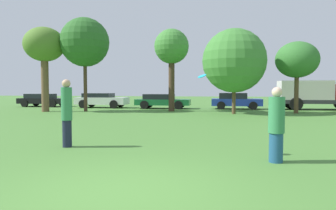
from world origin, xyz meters
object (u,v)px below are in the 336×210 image
object	(u,v)px
tree_3	(234,61)
parked_car_blue	(235,101)
tree_2	(172,48)
person_catcher	(276,125)
tree_1	(85,42)
tree_0	(44,46)
person_thrower	(67,112)
delivery_truck_red	(315,93)
frisbee	(202,76)
parked_car_black	(43,100)
parked_car_white	(101,100)
tree_4	(297,60)
parked_car_green	(162,101)

from	to	relation	value
tree_3	parked_car_blue	xyz separation A→B (m)	(0.29, 4.89, -2.76)
tree_2	tree_3	bearing A→B (deg)	-19.92
person_catcher	tree_1	distance (m)	18.19
tree_0	tree_1	xyz separation A→B (m)	(2.71, 0.73, 0.30)
person_thrower	tree_2	bearing A→B (deg)	96.68
delivery_truck_red	tree_0	bearing A→B (deg)	-165.08
tree_0	tree_3	size ratio (longest dim) A/B	1.08
person_catcher	frisbee	distance (m)	2.07
tree_2	parked_car_blue	xyz separation A→B (m)	(4.65, 3.30, -3.87)
person_thrower	person_catcher	distance (m)	5.57
tree_1	parked_car_black	size ratio (longest dim) A/B	1.54
parked_car_white	parked_car_blue	world-z (taller)	parked_car_blue
person_catcher	parked_car_blue	xyz separation A→B (m)	(-0.19, 18.47, -0.17)
tree_1	tree_4	distance (m)	14.62
person_catcher	tree_2	xyz separation A→B (m)	(-4.85, 15.17, 3.70)
tree_2	tree_4	distance (m)	8.53
person_thrower	tree_3	world-z (taller)	tree_3
parked_car_white	delivery_truck_red	bearing A→B (deg)	0.59
person_thrower	tree_4	distance (m)	16.74
parked_car_black	delivery_truck_red	xyz separation A→B (m)	(23.17, -0.17, 0.64)
person_thrower	delivery_truck_red	distance (m)	21.15
tree_0	parked_car_green	distance (m)	9.77
tree_4	delivery_truck_red	bearing A→B (deg)	60.55
frisbee	tree_2	size ratio (longest dim) A/B	0.04
person_catcher	tree_1	size ratio (longest dim) A/B	0.25
frisbee	tree_3	bearing A→B (deg)	84.74
tree_4	parked_car_blue	xyz separation A→B (m)	(-3.81, 3.75, -2.85)
tree_0	tree_3	xyz separation A→B (m)	(13.15, 0.34, -1.19)
tree_4	tree_0	bearing A→B (deg)	-175.11
tree_1	parked_car_blue	world-z (taller)	tree_1
frisbee	tree_4	bearing A→B (deg)	69.61
frisbee	person_thrower	bearing A→B (deg)	173.38
tree_0	delivery_truck_red	size ratio (longest dim) A/B	0.97
person_thrower	tree_4	size ratio (longest dim) A/B	0.40
tree_2	parked_car_green	bearing A→B (deg)	113.77
person_catcher	tree_3	world-z (taller)	tree_3
parked_car_black	parked_car_blue	bearing A→B (deg)	-2.21
person_thrower	tree_4	bearing A→B (deg)	65.91
tree_3	parked_car_blue	size ratio (longest dim) A/B	1.39
frisbee	delivery_truck_red	xyz separation A→B (m)	(7.56, 18.27, -0.68)
tree_2	parked_car_green	distance (m)	5.01
tree_0	tree_1	world-z (taller)	tree_1
parked_car_black	parked_car_green	world-z (taller)	parked_car_green
frisbee	tree_0	distance (m)	17.70
tree_3	parked_car_black	world-z (taller)	tree_3
parked_car_green	person_thrower	bearing A→B (deg)	-88.74
tree_0	parked_car_green	world-z (taller)	tree_0
tree_2	parked_car_black	distance (m)	13.57
tree_0	tree_3	world-z (taller)	tree_0
tree_3	tree_1	bearing A→B (deg)	177.90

